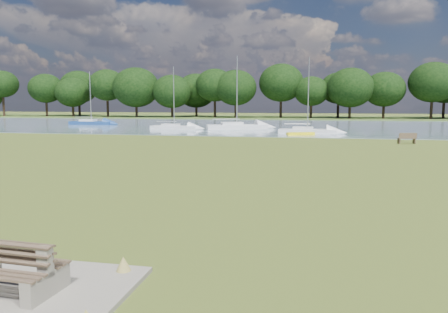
% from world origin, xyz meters
% --- Properties ---
extents(ground, '(220.00, 220.00, 0.00)m').
position_xyz_m(ground, '(0.00, 0.00, 0.00)').
color(ground, brown).
extents(river, '(220.00, 40.00, 0.10)m').
position_xyz_m(river, '(0.00, 42.00, 0.00)').
color(river, slate).
rests_on(river, ground).
extents(far_bank, '(220.00, 20.00, 0.40)m').
position_xyz_m(far_bank, '(0.00, 72.00, 0.00)').
color(far_bank, '#4C6626').
rests_on(far_bank, ground).
extents(concrete_pad, '(4.20, 3.20, 0.10)m').
position_xyz_m(concrete_pad, '(0.00, -14.00, 0.05)').
color(concrete_pad, gray).
rests_on(concrete_pad, ground).
extents(bench_pair, '(1.90, 1.19, 0.99)m').
position_xyz_m(bench_pair, '(-0.00, -14.00, 0.50)').
color(bench_pair, gray).
rests_on(bench_pair, concrete_pad).
extents(riverbank_bench, '(1.55, 0.77, 0.92)m').
position_xyz_m(riverbank_bench, '(12.89, 17.79, 0.46)').
color(riverbank_bench, brown).
rests_on(riverbank_bench, ground).
extents(kayak, '(2.92, 1.69, 0.29)m').
position_xyz_m(kayak, '(3.96, 24.83, 0.19)').
color(kayak, yellow).
rests_on(kayak, river).
extents(tree_line, '(131.79, 8.76, 10.61)m').
position_xyz_m(tree_line, '(-4.55, 68.00, 6.30)').
color(tree_line, black).
rests_on(tree_line, far_bank).
extents(sailboat_1, '(6.18, 1.80, 8.09)m').
position_xyz_m(sailboat_1, '(4.55, 27.23, 0.48)').
color(sailboat_1, silver).
rests_on(sailboat_1, river).
extents(sailboat_3, '(6.47, 1.89, 7.75)m').
position_xyz_m(sailboat_3, '(-26.97, 38.51, 0.52)').
color(sailboat_3, navy).
rests_on(sailboat_3, river).
extents(sailboat_4, '(7.77, 4.63, 8.99)m').
position_xyz_m(sailboat_4, '(-4.23, 33.05, 0.57)').
color(sailboat_4, silver).
rests_on(sailboat_4, river).
extents(sailboat_5, '(5.96, 1.98, 7.67)m').
position_xyz_m(sailboat_5, '(-11.80, 31.26, 0.45)').
color(sailboat_5, silver).
rests_on(sailboat_5, river).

